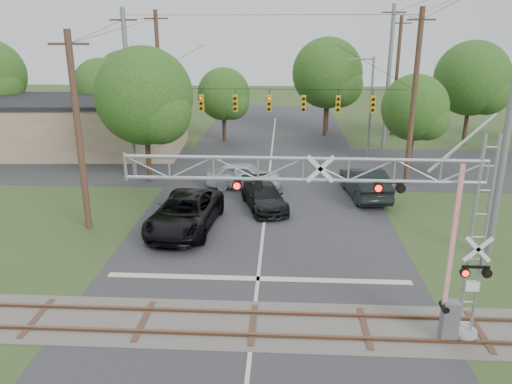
# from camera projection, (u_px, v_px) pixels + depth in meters

# --- Properties ---
(ground) EXTENTS (160.00, 160.00, 0.00)m
(ground) POSITION_uv_depth(u_px,v_px,m) (249.00, 361.00, 16.09)
(ground) COLOR #354922
(ground) RESTS_ON ground
(road_main) EXTENTS (14.00, 90.00, 0.02)m
(road_main) POSITION_uv_depth(u_px,v_px,m) (263.00, 237.00, 25.57)
(road_main) COLOR #2C2C2F
(road_main) RESTS_ON ground
(road_cross) EXTENTS (90.00, 12.00, 0.02)m
(road_cross) POSITION_uv_depth(u_px,v_px,m) (270.00, 165.00, 38.84)
(road_cross) COLOR #2C2C2F
(road_cross) RESTS_ON ground
(railroad_track) EXTENTS (90.00, 3.20, 0.17)m
(railroad_track) POSITION_uv_depth(u_px,v_px,m) (253.00, 325.00, 17.98)
(railroad_track) COLOR #534E48
(railroad_track) RESTS_ON ground
(crossing_gantry) EXTENTS (11.94, 0.91, 7.16)m
(crossing_gantry) POSITION_uv_depth(u_px,v_px,m) (372.00, 215.00, 16.03)
(crossing_gantry) COLOR gray
(crossing_gantry) RESTS_ON ground
(traffic_signal_span) EXTENTS (19.34, 0.36, 11.50)m
(traffic_signal_span) POSITION_uv_depth(u_px,v_px,m) (282.00, 99.00, 33.23)
(traffic_signal_span) COLOR gray
(traffic_signal_span) RESTS_ON ground
(pickup_black) EXTENTS (3.63, 6.88, 1.84)m
(pickup_black) POSITION_uv_depth(u_px,v_px,m) (185.00, 213.00, 26.34)
(pickup_black) COLOR black
(pickup_black) RESTS_ON ground
(car_dark) EXTENTS (3.37, 5.40, 1.46)m
(car_dark) POSITION_uv_depth(u_px,v_px,m) (264.00, 196.00, 29.50)
(car_dark) COLOR black
(car_dark) RESTS_ON ground
(sedan_silver) EXTENTS (5.09, 2.18, 1.71)m
(sedan_silver) POSITION_uv_depth(u_px,v_px,m) (244.00, 175.00, 33.26)
(sedan_silver) COLOR #B0B4B9
(sedan_silver) RESTS_ON ground
(suv_dark) EXTENTS (2.70, 5.95, 1.89)m
(suv_dark) POSITION_uv_depth(u_px,v_px,m) (365.00, 182.00, 31.42)
(suv_dark) COLOR black
(suv_dark) RESTS_ON ground
(commercial_building) EXTENTS (19.75, 10.93, 4.49)m
(commercial_building) POSITION_uv_depth(u_px,v_px,m) (71.00, 125.00, 42.99)
(commercial_building) COLOR #88775A
(commercial_building) RESTS_ON ground
(streetlight) EXTENTS (2.17, 0.23, 8.12)m
(streetlight) POSITION_uv_depth(u_px,v_px,m) (369.00, 103.00, 39.28)
(streetlight) COLOR gray
(streetlight) RESTS_ON ground
(utility_poles) EXTENTS (23.45, 28.15, 13.41)m
(utility_poles) POSITION_uv_depth(u_px,v_px,m) (315.00, 89.00, 35.75)
(utility_poles) COLOR #483121
(utility_poles) RESTS_ON ground
(treeline) EXTENTS (58.40, 25.02, 9.46)m
(treeline) POSITION_uv_depth(u_px,v_px,m) (257.00, 82.00, 44.65)
(treeline) COLOR #372519
(treeline) RESTS_ON ground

